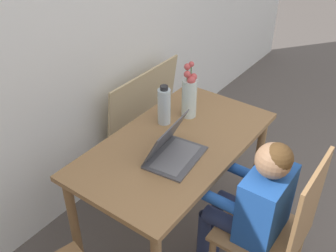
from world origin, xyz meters
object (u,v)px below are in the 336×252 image
at_px(person_seated, 254,201).
at_px(water_bottle, 164,106).
at_px(chair_occupied, 275,232).
at_px(laptop, 172,149).
at_px(flower_vase, 189,95).

height_order(person_seated, water_bottle, person_seated).
height_order(chair_occupied, person_seated, person_seated).
bearing_deg(laptop, person_seated, -88.90).
distance_m(flower_vase, water_bottle, 0.17).
relative_size(chair_occupied, laptop, 2.75).
bearing_deg(person_seated, flower_vase, -118.96).
bearing_deg(person_seated, water_bottle, -105.28).
distance_m(person_seated, flower_vase, 0.73).
height_order(laptop, water_bottle, water_bottle).
height_order(laptop, flower_vase, flower_vase).
height_order(chair_occupied, laptop, chair_occupied).
bearing_deg(person_seated, chair_occupied, 90.00).
bearing_deg(laptop, chair_occupied, -90.48).
relative_size(person_seated, laptop, 2.88).
xyz_separation_m(flower_vase, water_bottle, (-0.15, 0.07, -0.03)).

